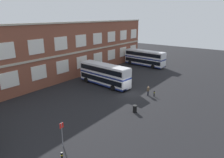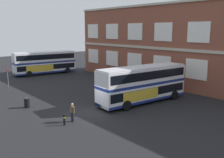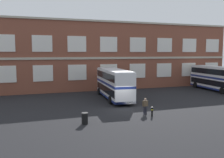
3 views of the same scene
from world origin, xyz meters
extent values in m
plane|color=black|center=(0.00, 2.00, 0.00)|extent=(120.00, 120.00, 0.00)
cube|color=brown|center=(2.79, 18.00, 5.69)|extent=(48.14, 8.00, 11.37)
cube|color=#B2A893|center=(2.79, 13.92, 5.46)|extent=(48.14, 0.16, 0.36)
cube|color=#B2A893|center=(2.79, 13.95, 11.52)|extent=(48.14, 0.28, 0.30)
cube|color=silver|center=(-13.26, 13.94, 3.18)|extent=(3.00, 0.12, 2.50)
cube|color=silver|center=(-7.91, 13.94, 3.18)|extent=(3.00, 0.12, 2.50)
cube|color=silver|center=(-2.56, 13.94, 3.18)|extent=(3.00, 0.12, 2.50)
cube|color=silver|center=(2.79, 13.94, 3.18)|extent=(3.00, 0.12, 2.50)
cube|color=silver|center=(8.14, 13.94, 3.18)|extent=(3.00, 0.12, 2.50)
cube|color=silver|center=(13.49, 13.94, 3.18)|extent=(3.00, 0.12, 2.50)
cube|color=silver|center=(18.84, 13.94, 3.18)|extent=(3.00, 0.12, 2.50)
cube|color=silver|center=(24.18, 13.94, 3.18)|extent=(3.00, 0.12, 2.50)
cube|color=silver|center=(-13.26, 13.94, 7.73)|extent=(3.00, 0.12, 2.50)
cube|color=silver|center=(-7.91, 13.94, 7.73)|extent=(3.00, 0.12, 2.50)
cube|color=silver|center=(-2.56, 13.94, 7.73)|extent=(3.00, 0.12, 2.50)
cube|color=silver|center=(2.79, 13.94, 7.73)|extent=(3.00, 0.12, 2.50)
cube|color=silver|center=(8.14, 13.94, 7.73)|extent=(3.00, 0.12, 2.50)
cube|color=silver|center=(13.49, 13.94, 7.73)|extent=(3.00, 0.12, 2.50)
cube|color=silver|center=(18.84, 13.94, 7.73)|extent=(3.00, 0.12, 2.50)
cube|color=silver|center=(24.18, 13.94, 7.73)|extent=(3.00, 0.12, 2.50)
cube|color=silver|center=(0.92, 6.21, 1.23)|extent=(3.55, 11.19, 1.75)
cube|color=black|center=(0.92, 6.21, 1.44)|extent=(3.55, 10.75, 0.90)
cube|color=navy|center=(0.92, 6.21, 2.25)|extent=(3.55, 11.19, 0.30)
cube|color=silver|center=(0.92, 6.21, 3.17)|extent=(3.55, 11.19, 1.55)
cube|color=black|center=(0.92, 6.21, 3.25)|extent=(3.55, 10.75, 0.90)
cube|color=navy|center=(0.92, 6.21, 0.49)|extent=(3.57, 11.19, 0.28)
cube|color=silver|center=(0.92, 6.21, 4.01)|extent=(3.42, 10.96, 0.12)
cube|color=gold|center=(2.09, 4.78, 1.31)|extent=(0.47, 4.82, 1.10)
cube|color=yellow|center=(1.43, 11.65, 3.60)|extent=(1.66, 0.21, 0.40)
cylinder|color=black|center=(2.55, 9.92, 0.52)|extent=(0.41, 1.06, 1.04)
cylinder|color=black|center=(0.01, 10.16, 0.52)|extent=(0.41, 1.06, 1.04)
cylinder|color=black|center=(1.89, 2.80, 0.52)|extent=(0.41, 1.06, 1.04)
cylinder|color=black|center=(-0.65, 3.04, 0.52)|extent=(0.41, 1.06, 1.04)
cube|color=silver|center=(19.58, 7.58, 1.23)|extent=(3.43, 11.17, 1.75)
cube|color=black|center=(19.58, 7.58, 1.44)|extent=(3.43, 10.73, 0.90)
cube|color=navy|center=(19.58, 7.58, 2.25)|extent=(3.43, 11.17, 0.30)
cube|color=silver|center=(19.58, 7.58, 3.17)|extent=(3.43, 11.17, 1.55)
cube|color=black|center=(19.58, 7.58, 3.25)|extent=(3.43, 10.73, 0.90)
cube|color=navy|center=(19.58, 7.58, 0.49)|extent=(3.45, 11.17, 0.28)
cube|color=silver|center=(19.58, 7.58, 4.01)|extent=(3.31, 10.94, 0.12)
cube|color=yellow|center=(20.02, 13.04, 3.60)|extent=(1.66, 0.19, 0.40)
cylinder|color=black|center=(21.16, 11.32, 0.52)|extent=(0.40, 1.06, 1.04)
cylinder|color=black|center=(18.62, 11.52, 0.52)|extent=(0.40, 1.06, 1.04)
cylinder|color=black|center=(18.05, 4.40, 0.52)|extent=(0.40, 1.06, 1.04)
cylinder|color=black|center=(0.92, -3.02, 0.42)|extent=(0.17, 0.17, 0.85)
cylinder|color=black|center=(1.12, -3.03, 0.42)|extent=(0.17, 0.17, 0.85)
cube|color=brown|center=(1.02, -3.03, 1.15)|extent=(0.41, 0.26, 0.60)
cylinder|color=brown|center=(0.76, -3.02, 1.12)|extent=(0.11, 0.11, 0.57)
cylinder|color=brown|center=(1.28, -3.04, 1.12)|extent=(0.11, 0.11, 0.57)
sphere|color=tan|center=(1.02, -3.03, 1.59)|extent=(0.22, 0.22, 0.22)
cylinder|color=black|center=(-5.64, -4.42, 0.47)|extent=(0.56, 0.56, 0.95)
cylinder|color=black|center=(-5.64, -4.42, 0.99)|extent=(0.60, 0.60, 0.08)
cylinder|color=black|center=(1.29, -4.01, 0.47)|extent=(0.18, 0.18, 0.95)
cylinder|color=yellow|center=(1.29, -4.01, 0.68)|extent=(0.19, 0.19, 0.08)
camera|label=1|loc=(-28.30, -17.38, 12.88)|focal=32.99mm
camera|label=2|loc=(19.55, -14.39, 8.06)|focal=40.71mm
camera|label=3|loc=(-10.45, -25.37, 6.27)|focal=39.58mm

